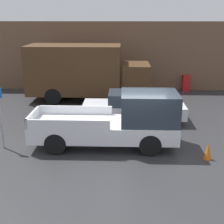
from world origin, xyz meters
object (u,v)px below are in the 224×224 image
car (134,106)px  parking_sign (0,113)px  newspaper_box (186,83)px  traffic_cone (208,151)px  pickup_truck (119,122)px  delivery_truck (84,71)px

car → parking_sign: 6.27m
newspaper_box → traffic_cone: newspaper_box is taller
car → traffic_cone: 4.87m
pickup_truck → newspaper_box: bearing=65.1°
pickup_truck → car: bearing=77.1°
delivery_truck → traffic_cone: (5.42, -8.07, -1.45)m
delivery_truck → traffic_cone: delivery_truck is taller
delivery_truck → traffic_cone: size_ratio=11.25×
delivery_truck → parking_sign: (-2.28, -7.37, -0.35)m
parking_sign → newspaper_box: (8.90, 9.86, -0.88)m
newspaper_box → parking_sign: bearing=-132.1°
car → parking_sign: size_ratio=1.94×
pickup_truck → newspaper_box: size_ratio=5.24×
pickup_truck → traffic_cone: bearing=-18.7°
car → newspaper_box: bearing=60.0°
pickup_truck → delivery_truck: 7.37m
parking_sign → newspaper_box: 13.31m
pickup_truck → car: pickup_truck is taller
parking_sign → traffic_cone: bearing=-5.3°
parking_sign → newspaper_box: size_ratio=2.34×
parking_sign → pickup_truck: bearing=4.8°
delivery_truck → pickup_truck: bearing=-72.4°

